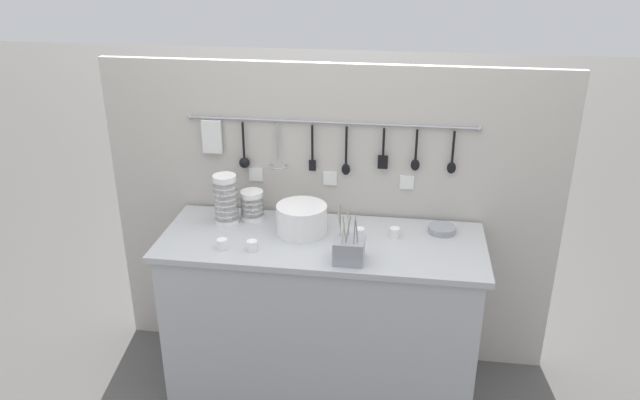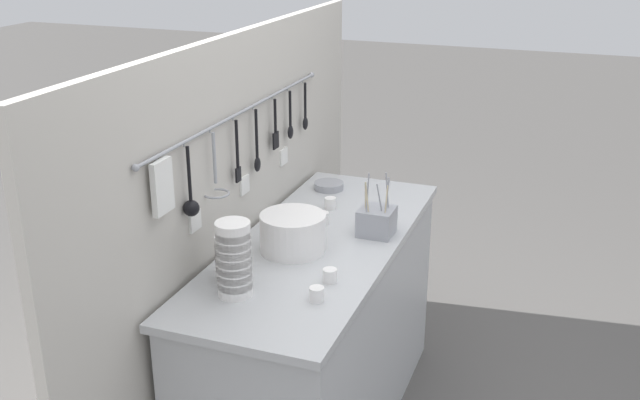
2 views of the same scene
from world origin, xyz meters
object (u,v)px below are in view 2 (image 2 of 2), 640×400
(plate_stack, at_px, (293,233))
(cup_by_caddy, at_px, (330,276))
(cutlery_caddy, at_px, (377,221))
(steel_mixing_bowl, at_px, (329,186))
(cup_front_right, at_px, (330,203))
(cup_back_right, at_px, (323,218))
(bowl_stack_short_front, at_px, (234,259))
(cup_beside_plates, at_px, (317,294))
(bowl_stack_wide_centre, at_px, (232,257))

(plate_stack, xyz_separation_m, cup_by_caddy, (-0.20, -0.22, -0.05))
(cutlery_caddy, relative_size, cup_by_caddy, 5.37)
(steel_mixing_bowl, height_order, cup_front_right, cup_front_right)
(cup_back_right, distance_m, cup_by_caddy, 0.52)
(bowl_stack_short_front, height_order, cup_beside_plates, bowl_stack_short_front)
(bowl_stack_wide_centre, distance_m, cup_by_caddy, 0.35)
(cup_back_right, height_order, cup_by_caddy, same)
(cup_back_right, distance_m, cup_front_right, 0.17)
(bowl_stack_wide_centre, height_order, cup_front_right, bowl_stack_wide_centre)
(plate_stack, distance_m, cup_beside_plates, 0.41)
(bowl_stack_wide_centre, bearing_deg, cup_back_right, -13.05)
(plate_stack, height_order, cup_beside_plates, plate_stack)
(bowl_stack_short_front, bearing_deg, cutlery_caddy, -24.56)
(bowl_stack_short_front, relative_size, bowl_stack_wide_centre, 1.69)
(cup_front_right, bearing_deg, bowl_stack_short_front, 177.70)
(cup_back_right, bearing_deg, steel_mixing_bowl, 16.30)
(steel_mixing_bowl, xyz_separation_m, cup_beside_plates, (-1.02, -0.32, 0.01))
(plate_stack, bearing_deg, bowl_stack_short_front, 173.27)
(bowl_stack_short_front, distance_m, steel_mixing_bowl, 1.08)
(cup_front_right, bearing_deg, cup_back_right, -170.76)
(cup_by_caddy, bearing_deg, cup_front_right, 19.51)
(bowl_stack_short_front, xyz_separation_m, cup_beside_plates, (0.05, -0.27, -0.11))
(plate_stack, xyz_separation_m, cup_back_right, (0.28, -0.02, -0.05))
(bowl_stack_wide_centre, relative_size, cup_back_right, 3.12)
(plate_stack, relative_size, cup_front_right, 4.97)
(bowl_stack_short_front, relative_size, cutlery_caddy, 0.98)
(cup_by_caddy, relative_size, cup_beside_plates, 1.00)
(bowl_stack_wide_centre, relative_size, cutlery_caddy, 0.58)
(bowl_stack_wide_centre, xyz_separation_m, cup_beside_plates, (-0.06, -0.34, -0.05))
(cup_back_right, relative_size, cup_front_right, 1.00)
(cup_beside_plates, bearing_deg, cup_by_caddy, 1.99)
(cup_front_right, distance_m, cup_beside_plates, 0.83)
(bowl_stack_short_front, xyz_separation_m, plate_stack, (0.39, -0.05, -0.06))
(plate_stack, distance_m, cup_front_right, 0.46)
(steel_mixing_bowl, relative_size, cup_back_right, 2.75)
(bowl_stack_short_front, relative_size, cup_back_right, 5.27)
(cup_by_caddy, bearing_deg, steel_mixing_bowl, 19.96)
(cutlery_caddy, distance_m, cup_beside_plates, 0.60)
(cup_back_right, bearing_deg, cup_beside_plates, -161.55)
(cup_front_right, relative_size, cup_beside_plates, 1.00)
(plate_stack, xyz_separation_m, steel_mixing_bowl, (0.68, 0.10, -0.06))
(cutlery_caddy, height_order, cup_by_caddy, cutlery_caddy)
(steel_mixing_bowl, relative_size, cup_front_right, 2.75)
(cup_front_right, xyz_separation_m, cup_beside_plates, (-0.79, -0.23, 0.00))
(cup_front_right, bearing_deg, cup_by_caddy, -160.49)
(cup_by_caddy, bearing_deg, bowl_stack_short_front, 126.54)
(bowl_stack_short_front, distance_m, cup_by_caddy, 0.35)
(bowl_stack_short_front, xyz_separation_m, cup_back_right, (0.68, -0.06, -0.11))
(cup_by_caddy, bearing_deg, cup_back_right, 22.86)
(cup_back_right, relative_size, cup_by_caddy, 1.00)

